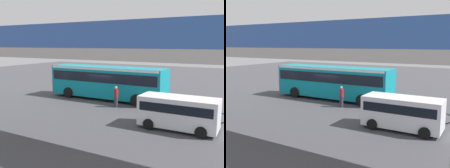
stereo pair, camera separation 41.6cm
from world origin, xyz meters
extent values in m
plane|color=#424247|center=(0.00, 0.00, 0.00)|extent=(80.00, 80.00, 0.00)
cube|color=#0C8493|center=(0.04, -0.26, 1.72)|extent=(11.50, 2.55, 2.86)
cube|color=black|center=(0.04, -0.26, 2.23)|extent=(11.04, 2.59, 0.90)
cube|color=white|center=(0.04, -0.26, 3.03)|extent=(11.27, 2.58, 0.20)
cube|color=black|center=(5.81, -0.26, 2.06)|extent=(0.04, 2.24, 1.20)
cylinder|color=black|center=(3.72, 1.01, 0.52)|extent=(1.04, 0.30, 1.04)
cylinder|color=black|center=(3.72, -1.54, 0.52)|extent=(1.04, 0.30, 1.04)
cylinder|color=black|center=(-3.64, 1.01, 0.52)|extent=(1.04, 0.30, 1.04)
cylinder|color=black|center=(-3.64, -1.54, 0.52)|extent=(1.04, 0.30, 1.04)
cube|color=silver|center=(-8.34, 5.17, 1.12)|extent=(4.80, 1.95, 1.86)
cube|color=black|center=(-8.34, 5.17, 1.48)|extent=(4.42, 1.98, 0.56)
cylinder|color=black|center=(-6.76, 6.14, 0.34)|extent=(0.68, 0.22, 0.68)
cylinder|color=black|center=(-6.76, 4.19, 0.34)|extent=(0.68, 0.22, 0.68)
cylinder|color=black|center=(-9.93, 6.14, 0.34)|extent=(0.68, 0.22, 0.68)
cylinder|color=black|center=(-9.93, 4.19, 0.34)|extent=(0.68, 0.22, 0.68)
torus|color=black|center=(-9.53, 2.57, 0.36)|extent=(0.72, 0.06, 0.72)
torus|color=black|center=(-10.58, 2.57, 0.36)|extent=(0.72, 0.06, 0.72)
cube|color=orange|center=(-10.06, 2.57, 0.54)|extent=(0.89, 0.04, 0.04)
cylinder|color=orange|center=(-10.25, 2.57, 0.74)|extent=(0.03, 0.03, 0.40)
cube|color=black|center=(-10.25, 2.57, 0.94)|extent=(0.20, 0.08, 0.04)
cylinder|color=orange|center=(-9.66, 2.57, 0.91)|extent=(0.02, 0.44, 0.02)
cylinder|color=#2D2D38|center=(-2.25, 2.11, 0.42)|extent=(0.32, 0.32, 0.85)
cylinder|color=maroon|center=(-2.25, 2.11, 1.20)|extent=(0.38, 0.38, 0.70)
sphere|color=tan|center=(-2.25, 2.11, 1.68)|extent=(0.22, 0.22, 0.22)
cylinder|color=slate|center=(-0.35, -4.39, 1.40)|extent=(0.08, 0.08, 2.80)
cube|color=red|center=(-0.35, -4.39, 2.50)|extent=(0.04, 0.60, 0.60)
cube|color=silver|center=(-8.00, -2.58, 0.00)|extent=(2.00, 0.20, 0.01)
cube|color=silver|center=(-4.00, -2.58, 0.00)|extent=(2.00, 0.20, 0.01)
cube|color=silver|center=(0.00, -2.58, 0.00)|extent=(2.00, 0.20, 0.01)
cube|color=silver|center=(4.00, -2.58, 0.00)|extent=(2.00, 0.20, 0.01)
cube|color=silver|center=(8.00, -2.58, 0.00)|extent=(2.00, 0.20, 0.01)
cube|color=#B2ADA5|center=(0.00, 10.49, 4.88)|extent=(26.43, 2.60, 0.50)
cube|color=#3359A5|center=(0.00, 9.24, 5.68)|extent=(26.43, 0.08, 1.10)
camera|label=1|loc=(-12.42, 20.82, 5.31)|focal=41.40mm
camera|label=2|loc=(-12.78, 20.62, 5.31)|focal=41.40mm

